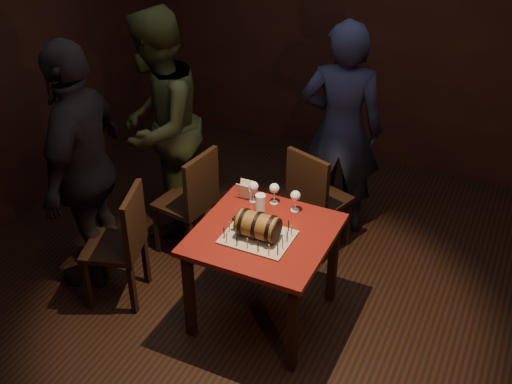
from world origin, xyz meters
TOP-DOWN VIEW (x-y plane):
  - room_shell at (0.00, 0.00)m, footprint 5.04×5.04m
  - pub_table at (0.03, -0.10)m, footprint 0.90×0.90m
  - cake_board at (0.02, -0.17)m, footprint 0.45×0.35m
  - barrel_cake at (0.02, -0.17)m, footprint 0.33×0.19m
  - birthday_candles at (0.02, -0.17)m, footprint 0.40×0.30m
  - wine_glass_left at (-0.19, 0.22)m, footprint 0.07×0.07m
  - wine_glass_mid at (-0.05, 0.26)m, footprint 0.07×0.07m
  - wine_glass_right at (0.12, 0.23)m, footprint 0.07×0.07m
  - pint_of_ale at (-0.08, 0.10)m, footprint 0.07×0.07m
  - menu_card at (-0.27, 0.23)m, footprint 0.10×0.05m
  - chair_back at (0.06, 0.80)m, footprint 0.51×0.51m
  - chair_left_rear at (-0.80, 0.36)m, footprint 0.45×0.45m
  - chair_left_front at (-0.97, -0.33)m, footprint 0.50×0.50m
  - person_back at (0.11, 1.23)m, footprint 0.75×0.58m
  - person_left_rear at (-1.23, 0.60)m, footprint 0.89×1.05m
  - person_left_front at (-1.35, -0.19)m, footprint 0.75×1.21m

SIDE VIEW (x-z plane):
  - chair_back at x=0.06m, z-range 0.06..0.99m
  - chair_left_rear at x=-0.80m, z-range 0.06..0.99m
  - chair_left_front at x=-0.97m, z-range 0.06..0.99m
  - pub_table at x=0.03m, z-range 0.27..1.02m
  - cake_board at x=0.02m, z-range 0.75..0.76m
  - birthday_candles at x=0.02m, z-range 0.76..0.85m
  - menu_card at x=-0.27m, z-range 0.75..0.88m
  - pint_of_ale at x=-0.08m, z-range 0.75..0.90m
  - barrel_cake at x=0.02m, z-range 0.75..0.94m
  - wine_glass_mid at x=-0.05m, z-range 0.79..0.95m
  - wine_glass_left at x=-0.19m, z-range 0.79..0.95m
  - wine_glass_right at x=0.12m, z-range 0.79..0.95m
  - person_back at x=0.11m, z-range 0.00..1.84m
  - person_left_rear at x=-1.23m, z-range 0.00..1.91m
  - person_left_front at x=-1.35m, z-range 0.00..1.92m
  - room_shell at x=0.00m, z-range 0.00..2.80m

